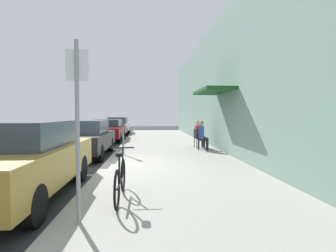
% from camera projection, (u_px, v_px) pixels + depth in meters
% --- Properties ---
extents(ground_plane, '(60.00, 60.00, 0.00)m').
position_uv_depth(ground_plane, '(103.00, 169.00, 8.08)').
color(ground_plane, '#2D2D30').
extents(sidewalk_slab, '(4.50, 32.00, 0.12)m').
position_uv_depth(sidewalk_slab, '(170.00, 156.00, 10.25)').
color(sidewalk_slab, '#9E9B93').
rests_on(sidewalk_slab, ground_plane).
extents(building_facade, '(1.40, 32.00, 5.99)m').
position_uv_depth(building_facade, '(230.00, 81.00, 10.30)').
color(building_facade, gray).
rests_on(building_facade, ground_plane).
extents(parked_car_0, '(1.80, 4.40, 1.53)m').
position_uv_depth(parked_car_0, '(22.00, 159.00, 5.19)').
color(parked_car_0, '#A58433').
rests_on(parked_car_0, ground_plane).
extents(parked_car_1, '(1.80, 4.40, 1.44)m').
position_uv_depth(parked_car_1, '(85.00, 138.00, 10.50)').
color(parked_car_1, black).
rests_on(parked_car_1, ground_plane).
extents(parked_car_2, '(1.80, 4.40, 1.37)m').
position_uv_depth(parked_car_2, '(108.00, 130.00, 16.62)').
color(parked_car_2, maroon).
rests_on(parked_car_2, ground_plane).
extents(parked_car_3, '(1.80, 4.40, 1.45)m').
position_uv_depth(parked_car_3, '(118.00, 126.00, 22.04)').
color(parked_car_3, silver).
rests_on(parked_car_3, ground_plane).
extents(parking_meter, '(0.12, 0.10, 1.32)m').
position_uv_depth(parking_meter, '(123.00, 135.00, 10.09)').
color(parking_meter, slate).
rests_on(parking_meter, sidewalk_slab).
extents(street_sign, '(0.32, 0.06, 2.60)m').
position_uv_depth(street_sign, '(77.00, 117.00, 3.71)').
color(street_sign, gray).
rests_on(street_sign, sidewalk_slab).
extents(bicycle_0, '(0.46, 1.71, 0.90)m').
position_uv_depth(bicycle_0, '(120.00, 180.00, 4.77)').
color(bicycle_0, black).
rests_on(bicycle_0, sidewalk_slab).
extents(cafe_chair_0, '(0.55, 0.55, 0.87)m').
position_uv_depth(cafe_chair_0, '(201.00, 138.00, 11.53)').
color(cafe_chair_0, black).
rests_on(cafe_chair_0, sidewalk_slab).
extents(seated_patron_0, '(0.50, 0.46, 1.29)m').
position_uv_depth(seated_patron_0, '(203.00, 134.00, 11.51)').
color(seated_patron_0, '#232838').
rests_on(seated_patron_0, sidewalk_slab).
extents(cafe_chair_1, '(0.49, 0.49, 0.87)m').
position_uv_depth(cafe_chair_1, '(198.00, 137.00, 12.28)').
color(cafe_chair_1, black).
rests_on(cafe_chair_1, sidewalk_slab).
extents(seated_patron_1, '(0.46, 0.40, 1.29)m').
position_uv_depth(seated_patron_1, '(199.00, 133.00, 12.29)').
color(seated_patron_1, '#232838').
rests_on(seated_patron_1, sidewalk_slab).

